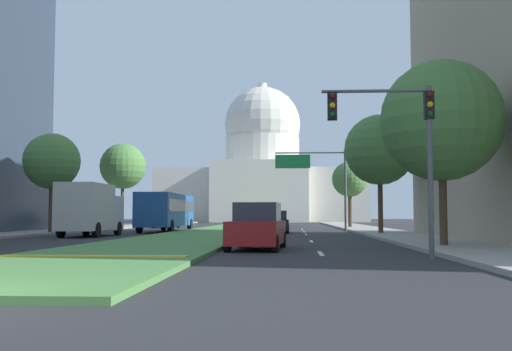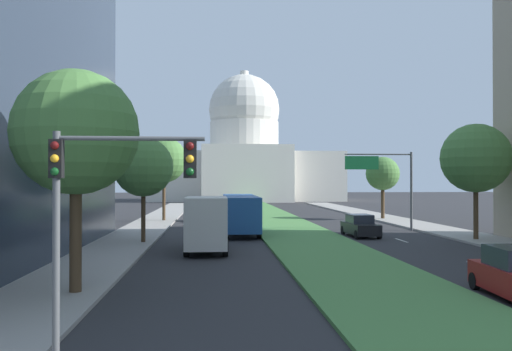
% 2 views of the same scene
% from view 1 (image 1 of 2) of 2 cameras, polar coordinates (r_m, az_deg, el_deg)
% --- Properties ---
extents(ground_plane, '(260.00, 260.00, 0.00)m').
position_cam_1_polar(ground_plane, '(62.74, -1.74, -5.00)').
color(ground_plane, '#2B2B2D').
extents(grass_median, '(5.95, 97.05, 0.14)m').
position_cam_1_polar(grass_median, '(57.38, -2.23, -5.04)').
color(grass_median, '#4C8442').
rests_on(grass_median, ground_plane).
extents(median_curb_nose, '(5.36, 0.50, 0.04)m').
position_cam_1_polar(median_curb_nose, '(17.57, -15.30, -7.46)').
color(median_curb_nose, gold).
rests_on(median_curb_nose, grass_median).
extents(lane_dashes_right, '(0.16, 36.38, 0.01)m').
position_cam_1_polar(lane_dashes_right, '(38.54, 4.90, -5.74)').
color(lane_dashes_right, silver).
rests_on(lane_dashes_right, ground_plane).
extents(sidewalk_left, '(4.00, 97.05, 0.15)m').
position_cam_1_polar(sidewalk_left, '(54.69, -15.69, -4.96)').
color(sidewalk_left, '#9E9991').
rests_on(sidewalk_left, ground_plane).
extents(sidewalk_right, '(4.00, 97.05, 0.15)m').
position_cam_1_polar(sidewalk_right, '(52.14, 10.72, -5.10)').
color(sidewalk_right, '#9E9991').
rests_on(sidewalk_right, ground_plane).
extents(capitol_building, '(39.61, 22.46, 27.34)m').
position_cam_1_polar(capitol_building, '(116.16, 0.60, 0.29)').
color(capitol_building, silver).
rests_on(capitol_building, ground_plane).
extents(traffic_light_near_right, '(3.34, 0.35, 5.20)m').
position_cam_1_polar(traffic_light_near_right, '(18.33, 13.71, 4.06)').
color(traffic_light_near_right, '#515456').
rests_on(traffic_light_near_right, ground_plane).
extents(overhead_guide_sign, '(5.69, 0.20, 6.50)m').
position_cam_1_polar(overhead_guide_sign, '(47.76, 5.99, 0.23)').
color(overhead_guide_sign, '#515456').
rests_on(overhead_guide_sign, ground_plane).
extents(street_tree_right_near, '(4.84, 4.84, 7.50)m').
position_cam_1_polar(street_tree_right_near, '(24.91, 17.33, 5.02)').
color(street_tree_right_near, '#4C3823').
rests_on(street_tree_right_near, ground_plane).
extents(street_tree_left_mid, '(3.88, 3.88, 6.97)m').
position_cam_1_polar(street_tree_left_mid, '(43.44, -18.97, 1.28)').
color(street_tree_left_mid, '#4C3823').
rests_on(street_tree_left_mid, ground_plane).
extents(street_tree_right_mid, '(4.72, 4.72, 8.04)m').
position_cam_1_polar(street_tree_right_mid, '(40.66, 11.76, 2.41)').
color(street_tree_right_mid, '#4C3823').
rests_on(street_tree_right_mid, ground_plane).
extents(street_tree_left_far, '(4.61, 4.61, 8.55)m').
position_cam_1_polar(street_tree_left_far, '(61.58, -12.64, 0.86)').
color(street_tree_left_far, '#4C3823').
rests_on(street_tree_left_far, ground_plane).
extents(street_tree_right_far, '(3.54, 3.54, 6.67)m').
position_cam_1_polar(street_tree_right_far, '(60.14, 8.97, -0.38)').
color(street_tree_right_far, '#4C3823').
rests_on(street_tree_right_far, ground_plane).
extents(sedan_lead_stopped, '(2.19, 4.42, 1.79)m').
position_cam_1_polar(sedan_lead_stopped, '(22.90, 0.11, -5.02)').
color(sedan_lead_stopped, maroon).
rests_on(sedan_lead_stopped, ground_plane).
extents(sedan_midblock, '(2.00, 4.42, 1.63)m').
position_cam_1_polar(sedan_midblock, '(43.53, 1.88, -4.52)').
color(sedan_midblock, black).
rests_on(sedan_midblock, ground_plane).
extents(sedan_distant, '(2.05, 4.51, 1.62)m').
position_cam_1_polar(sedan_distant, '(60.70, -8.58, -4.28)').
color(sedan_distant, black).
rests_on(sedan_distant, ground_plane).
extents(box_truck_delivery, '(2.40, 6.40, 3.20)m').
position_cam_1_polar(box_truck_delivery, '(38.03, -15.59, -3.12)').
color(box_truck_delivery, silver).
rests_on(box_truck_delivery, ground_plane).
extents(city_bus, '(2.62, 11.00, 2.95)m').
position_cam_1_polar(city_bus, '(47.70, -8.58, -3.22)').
color(city_bus, '#1E4C8C').
rests_on(city_bus, ground_plane).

